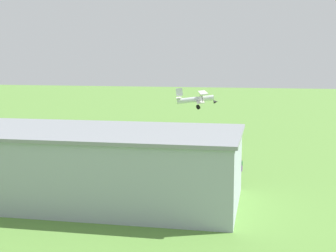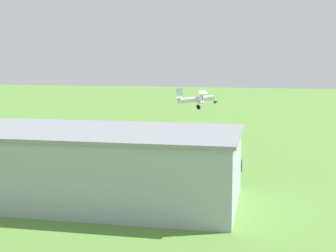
% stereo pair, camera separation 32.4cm
% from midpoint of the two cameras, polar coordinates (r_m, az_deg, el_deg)
% --- Properties ---
extents(ground_plane, '(400.00, 400.00, 0.00)m').
position_cam_midpoint_polar(ground_plane, '(80.97, 1.16, -3.06)').
color(ground_plane, '#568438').
extents(hangar, '(33.55, 16.68, 7.76)m').
position_cam_midpoint_polar(hangar, '(53.41, -9.34, -4.50)').
color(hangar, '#99A3AD').
rests_on(hangar, ground_plane).
extents(biplane, '(7.26, 9.60, 3.55)m').
position_cam_midpoint_polar(biplane, '(81.82, 3.61, 3.23)').
color(biplane, silver).
extents(car_grey, '(2.30, 4.76, 1.60)m').
position_cam_midpoint_polar(car_grey, '(72.92, -18.72, -4.00)').
color(car_grey, slate).
rests_on(car_grey, ground_plane).
extents(person_crossing_taxiway, '(0.39, 0.39, 1.75)m').
position_cam_midpoint_polar(person_crossing_taxiway, '(72.57, -11.19, -3.75)').
color(person_crossing_taxiway, '#33723F').
rests_on(person_crossing_taxiway, ground_plane).
extents(person_walking_on_apron, '(0.45, 0.45, 1.74)m').
position_cam_midpoint_polar(person_walking_on_apron, '(73.94, -12.32, -3.58)').
color(person_walking_on_apron, '#3F3F47').
rests_on(person_walking_on_apron, ground_plane).
extents(person_by_parked_cars, '(0.39, 0.39, 1.74)m').
position_cam_midpoint_polar(person_by_parked_cars, '(75.33, -13.29, -3.40)').
color(person_by_parked_cars, '#33723F').
rests_on(person_by_parked_cars, ground_plane).
extents(person_watching_takeoff, '(0.54, 0.54, 1.62)m').
position_cam_midpoint_polar(person_watching_takeoff, '(63.42, 8.46, -5.40)').
color(person_watching_takeoff, '#33723F').
rests_on(person_watching_takeoff, ground_plane).
extents(person_at_fence_line, '(0.41, 0.41, 1.69)m').
position_cam_midpoint_polar(person_at_fence_line, '(67.39, 8.73, -4.60)').
color(person_at_fence_line, '#72338C').
rests_on(person_at_fence_line, ground_plane).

